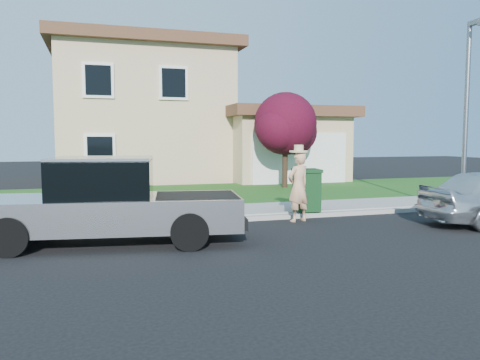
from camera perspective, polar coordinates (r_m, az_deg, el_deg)
name	(u,v)px	position (r m, az deg, el deg)	size (l,w,h in m)	color
ground	(231,249)	(9.09, -1.15, -8.45)	(80.00, 80.00, 0.00)	black
curb	(236,219)	(12.08, -0.45, -4.79)	(40.00, 0.20, 0.12)	gray
sidewalk	(225,212)	(13.12, -1.85, -3.94)	(40.00, 2.00, 0.15)	gray
lawn	(192,195)	(17.46, -5.82, -1.81)	(40.00, 7.00, 0.10)	#174614
house	(168,119)	(25.17, -8.82, 7.34)	(14.00, 11.30, 6.85)	tan
pickup_truck	(109,203)	(9.80, -15.64, -2.77)	(5.56, 2.60, 1.76)	black
woman	(298,185)	(12.06, 7.12, -0.65)	(0.75, 0.61, 1.97)	tan
ornamental_tree	(286,127)	(19.66, 5.64, 6.48)	(2.88, 2.60, 3.96)	black
trash_bin	(306,189)	(13.01, 8.10, -1.15)	(0.83, 0.92, 1.15)	black
street_lamp	(468,106)	(14.33, 26.02, 8.07)	(0.27, 0.68, 5.27)	slate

